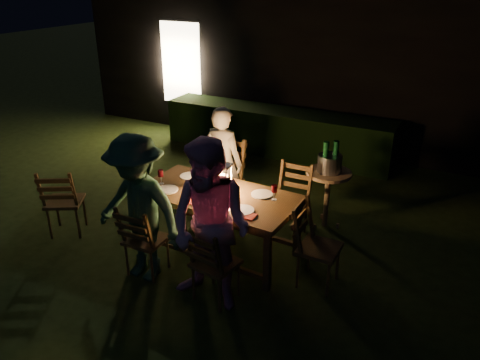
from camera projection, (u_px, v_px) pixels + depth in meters
The scene contains 29 objects.
garden_envelope at pixel (345, 48), 9.71m from camera, with size 40.00×40.00×3.20m.
dining_table at pixel (218, 199), 5.33m from camera, with size 1.88×1.01×0.76m.
chair_near_left at pixel (146, 251), 5.11m from camera, with size 0.42×0.45×0.90m.
chair_near_right at pixel (215, 276), 4.69m from camera, with size 0.47×0.49×0.91m.
chair_far_left at pixel (222, 193), 6.29m from camera, with size 0.49×0.53×1.09m.
chair_far_right at pixel (289, 214), 5.85m from camera, with size 0.42×0.45×0.95m.
chair_end at pixel (317, 260), 4.93m from camera, with size 0.46×0.43×0.95m.
chair_spare at pixel (66, 213), 5.88m from camera, with size 0.60×0.61×0.95m.
person_house_side at pixel (223, 162), 6.15m from camera, with size 0.55×0.36×1.52m, color beige.
person_opp_right at pixel (211, 227), 4.40m from camera, with size 0.84×0.66×1.74m, color #D995C2.
person_opp_left at pixel (138, 209), 4.84m from camera, with size 1.05×0.61×1.63m, color #2C593F.
lantern at pixel (224, 180), 5.25m from camera, with size 0.16×0.16×0.35m.
plate_far_left at pixel (190, 176), 5.72m from camera, with size 0.25×0.25×0.01m, color white.
plate_near_left at pixel (167, 189), 5.38m from camera, with size 0.25×0.25×0.01m, color white.
plate_far_right at pixel (262, 194), 5.26m from camera, with size 0.25×0.25×0.01m, color white.
plate_near_right at pixel (242, 210), 4.92m from camera, with size 0.25×0.25×0.01m, color white.
wineglass_a at pixel (209, 173), 5.62m from camera, with size 0.06×0.06×0.18m, color #59070F, non-canonical shape.
wineglass_b at pixel (161, 177), 5.50m from camera, with size 0.06×0.06×0.18m, color #59070F, non-canonical shape.
wineglass_c at pixel (227, 202), 4.91m from camera, with size 0.06×0.06×0.18m, color #59070F, non-canonical shape.
wineglass_d at pixel (274, 193), 5.12m from camera, with size 0.06×0.06×0.18m, color #59070F, non-canonical shape.
wineglass_e at pixel (195, 195), 5.07m from camera, with size 0.06×0.06×0.18m, color silver, non-canonical shape.
bottle_table at pixel (199, 178), 5.36m from camera, with size 0.07×0.07×0.28m, color #0F471E.
napkin_left at pixel (191, 201), 5.12m from camera, with size 0.18×0.14×0.01m, color red.
napkin_right at pixel (247, 216), 4.81m from camera, with size 0.18×0.14×0.01m, color red.
phone at pixel (158, 191), 5.35m from camera, with size 0.14×0.07×0.01m, color black.
side_table at pixel (328, 178), 5.89m from camera, with size 0.57×0.57×0.77m.
ice_bucket at pixel (330, 163), 5.81m from camera, with size 0.30×0.30×0.22m, color #A5A8AD.
bottle_bucket_a at pixel (325, 160), 5.78m from camera, with size 0.07×0.07×0.32m, color #0F471E.
bottle_bucket_b at pixel (335, 159), 5.80m from camera, with size 0.07×0.07×0.32m, color #0F471E.
Camera 1 is at (2.62, -3.71, 3.09)m, focal length 35.00 mm.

